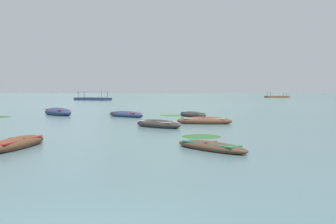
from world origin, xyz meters
TOP-DOWN VIEW (x-y plane):
  - ground_plane at (0.00, 1500.00)m, footprint 6000.00×6000.00m
  - mountain_1 at (-830.26, 1841.30)m, footprint 1578.44×1578.44m
  - mountain_2 at (-350.90, 1824.19)m, footprint 1264.21×1264.21m
  - mountain_3 at (206.95, 1942.62)m, footprint 780.41×780.41m
  - rowboat_0 at (-0.99, 26.69)m, footprint 3.08×3.36m
  - rowboat_2 at (-6.50, 25.55)m, footprint 3.99×3.11m
  - rowboat_3 at (-2.07, 16.84)m, footprint 3.35×2.60m
  - rowboat_4 at (-5.63, 8.12)m, footprint 0.92×3.59m
  - rowboat_6 at (1.38, 8.78)m, footprint 2.99×2.68m
  - rowboat_7 at (0.45, 19.71)m, footprint 3.61×1.16m
  - rowboat_8 at (-13.21, 26.84)m, footprint 4.40×4.02m
  - ferry_0 at (-33.44, 88.20)m, footprint 10.70×6.30m
  - ferry_1 at (21.00, 147.87)m, footprint 9.80×6.43m
  - weed_patch_0 at (0.77, 12.67)m, footprint 2.03×1.96m
  - weed_patch_4 at (-2.83, 27.67)m, footprint 2.92×2.94m

SIDE VIEW (x-z plane):
  - ground_plane at x=0.00m, z-range 0.00..0.00m
  - weed_patch_0 at x=0.77m, z-range -0.07..0.07m
  - weed_patch_4 at x=-2.83m, z-range -0.07..0.07m
  - rowboat_6 at x=1.38m, z-range -0.07..0.31m
  - rowboat_4 at x=-5.63m, z-range -0.09..0.41m
  - rowboat_0 at x=-0.99m, z-range -0.10..0.44m
  - rowboat_3 at x=-2.07m, z-range -0.11..0.46m
  - rowboat_7 at x=0.45m, z-range -0.11..0.47m
  - rowboat_2 at x=-6.50m, z-range -0.11..0.49m
  - rowboat_8 at x=-13.21m, z-range -0.16..0.68m
  - ferry_1 at x=21.00m, z-range -0.82..1.71m
  - ferry_0 at x=-33.44m, z-range -0.82..1.71m
  - mountain_3 at x=206.95m, z-range 0.00..225.81m
  - mountain_1 at x=-830.26m, z-range 0.00..444.56m
  - mountain_2 at x=-350.90m, z-range 0.00..459.23m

